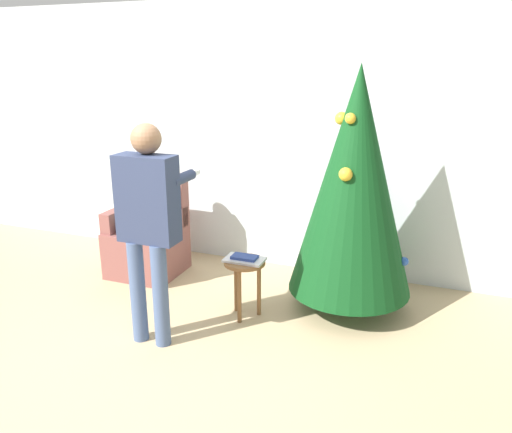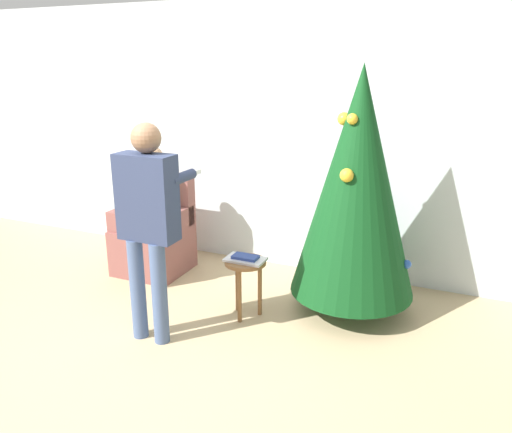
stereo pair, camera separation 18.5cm
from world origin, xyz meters
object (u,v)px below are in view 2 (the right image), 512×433
Objects in this scene: christmas_tree at (357,184)px; armchair at (155,238)px; side_stool at (245,272)px; person_seated at (151,204)px; person_standing at (148,214)px.

christmas_tree is 2.17× the size of armchair.
christmas_tree is 1.18m from side_stool.
armchair is (-2.08, 0.07, -0.79)m from christmas_tree.
christmas_tree reaches higher than person_seated.
christmas_tree is 2.23m from armchair.
person_seated is 1.42m from side_stool.
side_stool is at bearing 48.01° from person_standing.
side_stool is (0.53, 0.58, -0.61)m from person_standing.
christmas_tree is 1.24× the size of person_standing.
armchair is at bearing 90.00° from person_seated.
person_standing reaches higher than armchair.
armchair is 0.37m from person_seated.
armchair is at bearing 124.05° from person_standing.
side_stool is (1.29, -0.52, -0.31)m from person_seated.
christmas_tree is 1.62× the size of person_seated.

